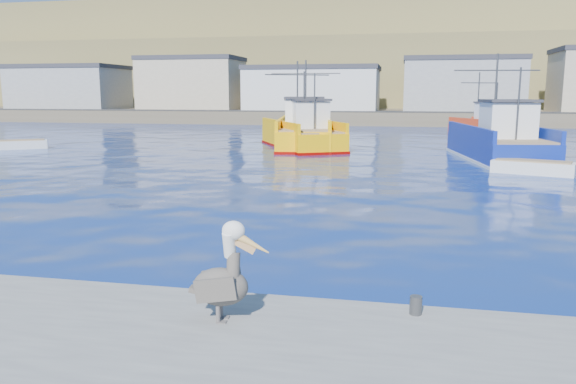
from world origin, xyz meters
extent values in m
plane|color=navy|center=(0.00, 0.00, 0.00)|extent=(260.00, 260.00, 0.00)
cylinder|color=#4C4C4C|center=(3.00, -3.40, 0.65)|extent=(0.20, 0.20, 0.30)
cube|color=brown|center=(0.00, 72.00, 0.80)|extent=(160.00, 30.00, 1.60)
cube|color=brown|center=(0.00, 98.00, 6.00)|extent=(180.00, 40.00, 14.00)
cube|color=brown|center=(0.00, 118.00, 11.00)|extent=(200.00, 40.00, 24.00)
cube|color=#2D2D2D|center=(0.00, 61.00, 1.65)|extent=(150.00, 5.00, 0.10)
cube|color=gray|center=(-48.00, 67.00, 4.60)|extent=(16.00, 10.00, 6.00)
cube|color=#333338|center=(-48.00, 67.00, 7.90)|extent=(16.32, 10.20, 0.60)
cube|color=tan|center=(-28.00, 67.00, 5.10)|extent=(14.00, 9.00, 7.00)
cube|color=#333338|center=(-28.00, 67.00, 8.90)|extent=(14.28, 9.18, 0.60)
cube|color=silver|center=(-10.00, 67.00, 4.35)|extent=(18.00, 11.00, 5.50)
cube|color=#333338|center=(-10.00, 67.00, 7.40)|extent=(18.36, 11.22, 0.60)
cube|color=gray|center=(10.00, 67.00, 4.85)|extent=(15.00, 10.00, 6.50)
cube|color=#333338|center=(10.00, 67.00, 8.40)|extent=(15.30, 10.20, 0.60)
cube|color=#FFB305|center=(-4.59, 29.62, 0.73)|extent=(5.37, 11.68, 1.46)
cube|color=#FFB305|center=(-2.85, 29.88, 1.81)|extent=(1.85, 10.94, 0.70)
cube|color=#FFB305|center=(-6.33, 29.36, 1.81)|extent=(1.85, 10.94, 0.70)
cube|color=#840401|center=(-4.59, 29.62, 0.05)|extent=(5.47, 11.91, 0.25)
cube|color=#8C7251|center=(-4.59, 29.62, 1.51)|extent=(5.00, 11.19, 0.10)
cube|color=white|center=(-4.34, 27.96, 2.56)|extent=(3.01, 3.17, 2.00)
cube|color=#333338|center=(-4.34, 27.96, 3.66)|extent=(3.25, 3.53, 0.15)
cylinder|color=#4C4C4C|center=(-4.76, 30.74, 3.96)|extent=(0.14, 0.14, 5.00)
cylinder|color=#4C4C4C|center=(-4.09, 26.29, 3.46)|extent=(0.11, 0.11, 4.00)
cylinder|color=#4C4C4C|center=(-4.76, 30.74, 5.46)|extent=(5.20, 0.85, 0.08)
cube|color=#FFB305|center=(-4.72, 28.71, 0.67)|extent=(7.84, 10.73, 1.33)
cube|color=#FFB305|center=(-3.24, 29.47, 1.68)|extent=(4.79, 9.02, 0.70)
cube|color=#FFB305|center=(-6.20, 27.95, 1.68)|extent=(4.79, 9.02, 0.70)
cube|color=#840401|center=(-4.72, 28.71, 0.05)|extent=(8.00, 10.94, 0.25)
cube|color=#8C7251|center=(-4.72, 28.71, 1.38)|extent=(7.40, 10.24, 0.10)
cube|color=white|center=(-4.02, 27.34, 2.43)|extent=(3.38, 3.41, 2.00)
cube|color=#333338|center=(-4.02, 27.34, 3.53)|extent=(3.67, 3.77, 0.15)
cylinder|color=#4C4C4C|center=(-5.19, 29.62, 3.83)|extent=(0.16, 0.16, 5.00)
cylinder|color=#4C4C4C|center=(-3.31, 25.98, 3.33)|extent=(0.13, 0.13, 4.00)
cylinder|color=#4C4C4C|center=(-5.19, 29.62, 5.33)|extent=(4.44, 2.34, 0.08)
cube|color=navy|center=(8.31, 23.67, 0.68)|extent=(5.15, 10.93, 1.37)
cube|color=navy|center=(10.02, 23.91, 1.72)|extent=(1.70, 10.23, 0.70)
cube|color=navy|center=(6.59, 23.42, 1.72)|extent=(1.70, 10.23, 0.70)
cube|color=silver|center=(8.31, 23.67, 0.05)|extent=(5.26, 11.15, 0.25)
cube|color=#8C7251|center=(8.31, 23.67, 1.42)|extent=(4.80, 10.48, 0.10)
cube|color=white|center=(8.53, 22.11, 2.47)|extent=(2.93, 2.97, 2.00)
cube|color=#333338|center=(8.53, 22.11, 3.57)|extent=(3.15, 3.31, 0.15)
cylinder|color=#4C4C4C|center=(8.16, 24.71, 3.87)|extent=(0.14, 0.14, 5.00)
cylinder|color=#4C4C4C|center=(8.76, 20.54, 3.37)|extent=(0.11, 0.11, 4.00)
cylinder|color=#4C4C4C|center=(8.16, 24.71, 5.37)|extent=(5.11, 0.82, 0.08)
cube|color=red|center=(9.86, 43.85, 0.47)|extent=(5.67, 7.73, 0.95)
cube|color=red|center=(11.01, 44.42, 1.30)|extent=(3.30, 6.46, 0.70)
cube|color=red|center=(8.71, 43.28, 1.30)|extent=(3.30, 6.46, 0.70)
cube|color=#8C7251|center=(9.86, 43.85, 1.00)|extent=(5.34, 7.37, 0.10)
cube|color=white|center=(10.34, 42.87, 2.05)|extent=(2.52, 2.47, 2.00)
cube|color=#333338|center=(10.34, 42.87, 3.15)|extent=(2.74, 2.73, 0.15)
cylinder|color=#4C4C4C|center=(9.54, 44.50, 3.45)|extent=(0.16, 0.16, 5.00)
cylinder|color=#4C4C4C|center=(10.83, 41.90, 2.95)|extent=(0.13, 0.13, 4.00)
cylinder|color=#4C4C4C|center=(9.54, 44.50, 4.95)|extent=(3.46, 1.76, 0.08)
cube|color=silver|center=(-24.57, 23.67, 0.23)|extent=(3.81, 3.16, 0.74)
cube|color=#8C7251|center=(-24.57, 23.67, 0.63)|extent=(3.34, 2.72, 0.07)
cube|color=silver|center=(9.11, 17.62, 0.24)|extent=(4.09, 2.58, 0.77)
cube|color=#8C7251|center=(9.11, 17.62, 0.66)|extent=(3.62, 2.18, 0.08)
cylinder|color=#595451|center=(0.00, -4.36, 0.65)|extent=(0.07, 0.07, 0.30)
cube|color=#595451|center=(0.05, -4.35, 0.51)|extent=(0.16, 0.14, 0.02)
cylinder|color=#595451|center=(-0.02, -4.16, 0.65)|extent=(0.07, 0.07, 0.30)
cube|color=#595451|center=(0.04, -4.16, 0.51)|extent=(0.16, 0.14, 0.02)
ellipsoid|color=#38332D|center=(0.02, -4.26, 1.05)|extent=(0.92, 0.60, 0.60)
cube|color=#38332D|center=(0.01, -4.49, 1.07)|extent=(0.67, 0.13, 0.44)
cube|color=#38332D|center=(-0.03, -4.03, 1.07)|extent=(0.67, 0.13, 0.44)
cube|color=#38332D|center=(-0.36, -4.29, 0.98)|extent=(0.24, 0.18, 0.13)
cylinder|color=#38332D|center=(0.22, -4.24, 1.37)|extent=(0.23, 0.33, 0.47)
cylinder|color=white|center=(0.17, -4.24, 1.73)|extent=(0.22, 0.32, 0.45)
ellipsoid|color=white|center=(0.23, -4.24, 1.95)|extent=(0.38, 0.30, 0.30)
cone|color=gold|center=(0.51, -4.21, 1.76)|extent=(0.61, 0.20, 0.41)
cube|color=tan|center=(0.40, -4.22, 1.71)|extent=(0.37, 0.09, 0.26)
camera|label=1|loc=(2.72, -12.17, 4.00)|focal=35.00mm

